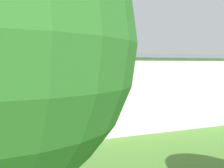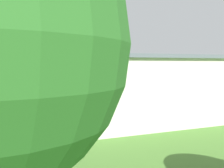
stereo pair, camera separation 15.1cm
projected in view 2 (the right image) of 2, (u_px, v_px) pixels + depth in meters
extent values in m
plane|color=#47752D|center=(86.00, 91.00, 67.52)|extent=(400.00, 400.00, 0.00)
cube|color=beige|center=(170.00, 88.00, 33.59)|extent=(29.46, 12.84, 6.60)
cube|color=slate|center=(171.00, 58.00, 33.36)|extent=(30.07, 13.45, 0.35)
cube|color=#384251|center=(143.00, 89.00, 39.12)|extent=(10.00, 0.45, 5.41)
cylinder|color=#B21E1E|center=(99.00, 79.00, 64.77)|extent=(6.63, 4.24, 1.97)
cone|color=black|center=(110.00, 81.00, 67.77)|extent=(1.02, 0.98, 0.78)
cube|color=#B21E1E|center=(102.00, 80.00, 65.42)|extent=(4.83, 7.06, 0.34)
cube|color=#B21E1E|center=(103.00, 75.00, 65.80)|extent=(4.83, 7.06, 0.34)
cube|color=#B21E1E|center=(90.00, 73.00, 62.32)|extent=(1.17, 0.70, 1.44)
cube|color=#B21E1E|center=(90.00, 78.00, 62.28)|extent=(2.04, 2.71, 0.21)
cylinder|color=black|center=(104.00, 85.00, 64.67)|extent=(0.63, 0.43, 0.64)
cylinder|color=black|center=(98.00, 85.00, 65.85)|extent=(0.63, 0.43, 0.64)
cylinder|color=#332D28|center=(111.00, 78.00, 64.18)|extent=(0.27, 0.20, 1.27)
cylinder|color=#332D28|center=(95.00, 77.00, 67.04)|extent=(0.27, 0.20, 1.27)
cube|color=black|center=(191.00, 96.00, 50.61)|extent=(1.87, 4.70, 0.70)
cube|color=#2D3842|center=(191.00, 92.00, 50.57)|extent=(1.60, 2.65, 0.54)
cylinder|color=black|center=(201.00, 98.00, 49.48)|extent=(0.24, 0.65, 0.64)
cylinder|color=black|center=(193.00, 99.00, 48.85)|extent=(0.24, 0.65, 0.64)
cylinder|color=black|center=(190.00, 96.00, 52.42)|extent=(0.24, 0.65, 0.64)
cylinder|color=black|center=(182.00, 97.00, 51.79)|extent=(0.24, 0.65, 0.64)
cube|color=orange|center=(3.00, 107.00, 37.07)|extent=(2.27, 4.28, 0.71)
cube|color=#2D3842|center=(3.00, 102.00, 37.03)|extent=(1.83, 2.47, 0.51)
cylinder|color=black|center=(13.00, 111.00, 36.33)|extent=(0.30, 0.66, 0.64)
cylinder|color=black|center=(8.00, 108.00, 38.73)|extent=(0.30, 0.66, 0.64)
cylinder|color=#3F3F47|center=(116.00, 97.00, 50.11)|extent=(0.38, 0.38, 0.90)
cylinder|color=navy|center=(116.00, 93.00, 50.06)|extent=(0.45, 0.45, 0.64)
sphere|color=beige|center=(116.00, 90.00, 50.03)|extent=(0.24, 0.24, 0.24)
cylinder|color=beige|center=(135.00, 97.00, 51.33)|extent=(0.35, 0.35, 0.78)
cylinder|color=#72338C|center=(135.00, 93.00, 51.29)|extent=(0.41, 0.41, 0.56)
sphere|color=brown|center=(135.00, 91.00, 51.26)|extent=(0.21, 0.21, 0.21)
cylinder|color=beige|center=(43.00, 101.00, 45.17)|extent=(0.42, 0.42, 0.81)
cylinder|color=#72338C|center=(43.00, 97.00, 45.12)|extent=(0.50, 0.50, 0.57)
sphere|color=beige|center=(43.00, 94.00, 45.10)|extent=(0.22, 0.22, 0.22)
cylinder|color=beige|center=(42.00, 104.00, 42.07)|extent=(0.32, 0.32, 0.87)
cylinder|color=orange|center=(42.00, 98.00, 42.02)|extent=(0.38, 0.38, 0.61)
sphere|color=#9E704C|center=(42.00, 96.00, 41.99)|extent=(0.24, 0.24, 0.24)
cylinder|color=silver|center=(28.00, 79.00, 65.00)|extent=(0.12, 0.12, 5.53)
cone|color=orange|center=(25.00, 67.00, 64.55)|extent=(0.93, 1.41, 0.60)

